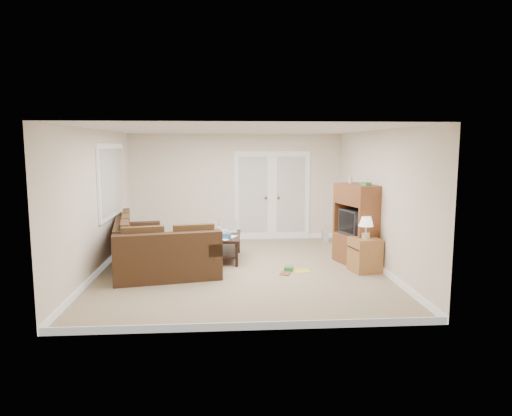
{
  "coord_description": "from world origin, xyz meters",
  "views": [
    {
      "loc": [
        -0.29,
        -8.02,
        2.22
      ],
      "look_at": [
        0.29,
        0.17,
        1.1
      ],
      "focal_mm": 32.0,
      "sensor_mm": 36.0,
      "label": 1
    }
  ],
  "objects": [
    {
      "name": "tv_armoire",
      "position": [
        2.2,
        0.23,
        0.77
      ],
      "size": [
        0.76,
        1.05,
        1.63
      ],
      "rotation": [
        0.0,
        0.0,
        0.28
      ],
      "color": "brown",
      "rests_on": "floor"
    },
    {
      "name": "floor_greenbox",
      "position": [
        0.86,
        -0.12,
        0.04
      ],
      "size": [
        0.19,
        0.23,
        0.08
      ],
      "primitive_type": "cube",
      "rotation": [
        0.0,
        0.0,
        -0.27
      ],
      "color": "#3E8946",
      "rests_on": "floor"
    },
    {
      "name": "window_left",
      "position": [
        -2.46,
        1.0,
        1.55
      ],
      "size": [
        0.05,
        1.92,
        1.42
      ],
      "color": "white",
      "rests_on": "wall_left"
    },
    {
      "name": "baseboards",
      "position": [
        0.0,
        0.0,
        0.05
      ],
      "size": [
        5.0,
        5.5,
        0.1
      ],
      "primitive_type": null,
      "color": "white",
      "rests_on": "floor"
    },
    {
      "name": "coffee_table",
      "position": [
        -0.28,
        0.78,
        0.27
      ],
      "size": [
        0.67,
        1.23,
        0.81
      ],
      "rotation": [
        0.0,
        0.0,
        -0.07
      ],
      "color": "black",
      "rests_on": "floor"
    },
    {
      "name": "space_heater",
      "position": [
        2.05,
        2.22,
        0.16
      ],
      "size": [
        0.13,
        0.11,
        0.32
      ],
      "primitive_type": "cube",
      "rotation": [
        0.0,
        0.0,
        0.07
      ],
      "color": "silver",
      "rests_on": "floor"
    },
    {
      "name": "wall_right",
      "position": [
        2.5,
        0.0,
        1.25
      ],
      "size": [
        0.02,
        5.5,
        2.5
      ],
      "primitive_type": "cube",
      "color": "white",
      "rests_on": "floor"
    },
    {
      "name": "sectional_sofa",
      "position": [
        -1.63,
        0.17,
        0.32
      ],
      "size": [
        2.25,
        2.79,
        0.83
      ],
      "rotation": [
        0.0,
        0.0,
        0.19
      ],
      "color": "#3F2918",
      "rests_on": "floor"
    },
    {
      "name": "wall_back",
      "position": [
        0.0,
        2.75,
        1.25
      ],
      "size": [
        5.0,
        0.02,
        2.5
      ],
      "primitive_type": "cube",
      "color": "white",
      "rests_on": "floor"
    },
    {
      "name": "wall_left",
      "position": [
        -2.5,
        0.0,
        1.25
      ],
      "size": [
        0.02,
        5.5,
        2.5
      ],
      "primitive_type": "cube",
      "color": "white",
      "rests_on": "floor"
    },
    {
      "name": "french_doors",
      "position": [
        0.85,
        2.71,
        1.04
      ],
      "size": [
        1.8,
        0.05,
        2.13
      ],
      "color": "white",
      "rests_on": "floor"
    },
    {
      "name": "ceiling",
      "position": [
        0.0,
        0.0,
        2.5
      ],
      "size": [
        5.0,
        5.5,
        0.02
      ],
      "primitive_type": "cube",
      "color": "silver",
      "rests_on": "wall_back"
    },
    {
      "name": "side_cabinet",
      "position": [
        2.19,
        -0.28,
        0.36
      ],
      "size": [
        0.55,
        0.55,
        0.99
      ],
      "rotation": [
        0.0,
        0.0,
        0.2
      ],
      "color": "#A66F3D",
      "rests_on": "floor"
    },
    {
      "name": "floor_book",
      "position": [
        0.68,
        -0.31,
        0.01
      ],
      "size": [
        0.23,
        0.27,
        0.02
      ],
      "primitive_type": "imported",
      "rotation": [
        0.0,
        0.0,
        -0.34
      ],
      "color": "brown",
      "rests_on": "floor"
    },
    {
      "name": "floor",
      "position": [
        0.0,
        0.0,
        0.0
      ],
      "size": [
        5.5,
        5.5,
        0.0
      ],
      "primitive_type": "plane",
      "color": "tan",
      "rests_on": "ground"
    },
    {
      "name": "wall_front",
      "position": [
        0.0,
        -2.75,
        1.25
      ],
      "size": [
        5.0,
        0.02,
        2.5
      ],
      "primitive_type": "cube",
      "color": "white",
      "rests_on": "floor"
    },
    {
      "name": "floor_magazine",
      "position": [
        1.07,
        -0.18,
        0.0
      ],
      "size": [
        0.33,
        0.28,
        0.01
      ],
      "primitive_type": "cube",
      "rotation": [
        0.0,
        0.0,
        0.18
      ],
      "color": "yellow",
      "rests_on": "floor"
    }
  ]
}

